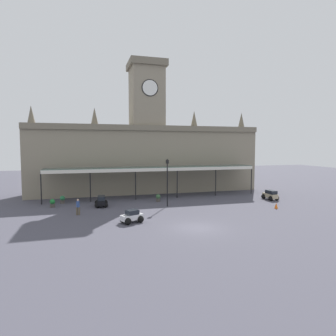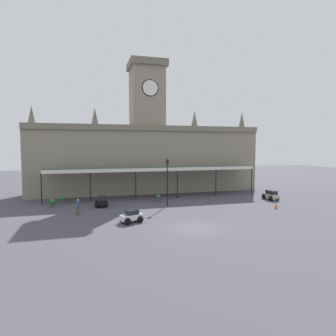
# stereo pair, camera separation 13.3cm
# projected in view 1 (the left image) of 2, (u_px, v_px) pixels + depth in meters

# --- Properties ---
(ground_plane) EXTENTS (140.00, 140.00, 0.00)m
(ground_plane) POSITION_uv_depth(u_px,v_px,m) (197.00, 228.00, 25.44)
(ground_plane) COLOR #474551
(station_building) EXTENTS (34.69, 5.88, 19.86)m
(station_building) POSITION_uv_depth(u_px,v_px,m) (147.00, 152.00, 45.33)
(station_building) COLOR gray
(station_building) RESTS_ON ground
(entrance_canopy) EXTENTS (29.13, 3.26, 4.24)m
(entrance_canopy) POSITION_uv_depth(u_px,v_px,m) (155.00, 168.00, 40.53)
(entrance_canopy) COLOR #38564C
(entrance_canopy) RESTS_ON ground
(car_black_estate) EXTENTS (1.61, 2.29, 1.27)m
(car_black_estate) POSITION_uv_depth(u_px,v_px,m) (101.00, 202.00, 34.38)
(car_black_estate) COLOR black
(car_black_estate) RESTS_ON ground
(car_white_sedan) EXTENTS (2.23, 1.95, 1.19)m
(car_white_sedan) POSITION_uv_depth(u_px,v_px,m) (132.00, 217.00, 27.13)
(car_white_sedan) COLOR silver
(car_white_sedan) RESTS_ON ground
(car_beige_estate) EXTENTS (1.58, 2.27, 1.27)m
(car_beige_estate) POSITION_uv_depth(u_px,v_px,m) (270.00, 195.00, 38.81)
(car_beige_estate) COLOR tan
(car_beige_estate) RESTS_ON ground
(pedestrian_beside_cars) EXTENTS (0.39, 0.34, 1.67)m
(pedestrian_beside_cars) POSITION_uv_depth(u_px,v_px,m) (78.00, 206.00, 30.14)
(pedestrian_beside_cars) COLOR brown
(pedestrian_beside_cars) RESTS_ON ground
(victorian_lamppost) EXTENTS (0.30, 0.30, 5.63)m
(victorian_lamppost) POSITION_uv_depth(u_px,v_px,m) (167.00, 177.00, 34.30)
(victorian_lamppost) COLOR black
(victorian_lamppost) RESTS_ON ground
(traffic_cone) EXTENTS (0.40, 0.40, 0.66)m
(traffic_cone) POSITION_uv_depth(u_px,v_px,m) (276.00, 206.00, 33.30)
(traffic_cone) COLOR orange
(traffic_cone) RESTS_ON ground
(planter_near_kerb) EXTENTS (0.60, 0.60, 0.96)m
(planter_near_kerb) POSITION_uv_depth(u_px,v_px,m) (62.00, 200.00, 36.22)
(planter_near_kerb) COLOR #47423D
(planter_near_kerb) RESTS_ON ground
(planter_forecourt_centre) EXTENTS (0.60, 0.60, 0.96)m
(planter_forecourt_centre) POSITION_uv_depth(u_px,v_px,m) (158.00, 198.00, 37.42)
(planter_forecourt_centre) COLOR #47423D
(planter_forecourt_centre) RESTS_ON ground
(planter_by_canopy) EXTENTS (0.60, 0.60, 0.96)m
(planter_by_canopy) POSITION_uv_depth(u_px,v_px,m) (52.00, 203.00, 33.95)
(planter_by_canopy) COLOR #47423D
(planter_by_canopy) RESTS_ON ground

